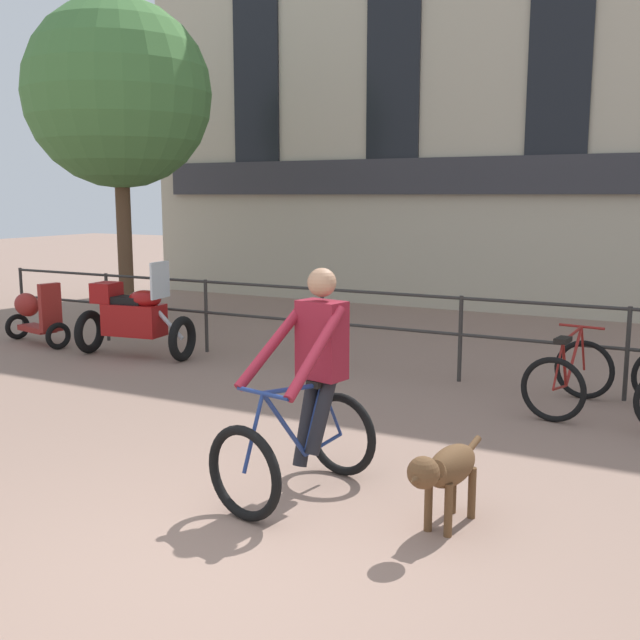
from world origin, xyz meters
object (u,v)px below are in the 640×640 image
(parked_scooter, at_px, (35,314))
(parked_motorcycle, at_px, (133,317))
(parked_bicycle_near_lamp, at_px, (569,377))
(dog, at_px, (445,470))
(cyclist_with_bike, at_px, (308,394))

(parked_scooter, bearing_deg, parked_motorcycle, -77.79)
(parked_bicycle_near_lamp, bearing_deg, parked_scooter, 8.24)
(parked_motorcycle, xyz_separation_m, parked_scooter, (-1.97, 0.03, -0.10))
(parked_bicycle_near_lamp, relative_size, parked_scooter, 0.89)
(dog, xyz_separation_m, parked_bicycle_near_lamp, (0.25, 3.35, -0.06))
(parked_motorcycle, bearing_deg, parked_bicycle_near_lamp, -96.17)
(cyclist_with_bike, xyz_separation_m, dog, (1.14, -0.17, -0.35))
(cyclist_with_bike, relative_size, parked_motorcycle, 1.00)
(dog, relative_size, parked_motorcycle, 0.58)
(parked_motorcycle, bearing_deg, cyclist_with_bike, -131.96)
(dog, bearing_deg, parked_bicycle_near_lamp, 94.48)
(cyclist_with_bike, height_order, parked_motorcycle, cyclist_with_bike)
(dog, bearing_deg, parked_scooter, 165.22)
(dog, distance_m, parked_scooter, 8.23)
(parked_bicycle_near_lamp, bearing_deg, cyclist_with_bike, 74.12)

